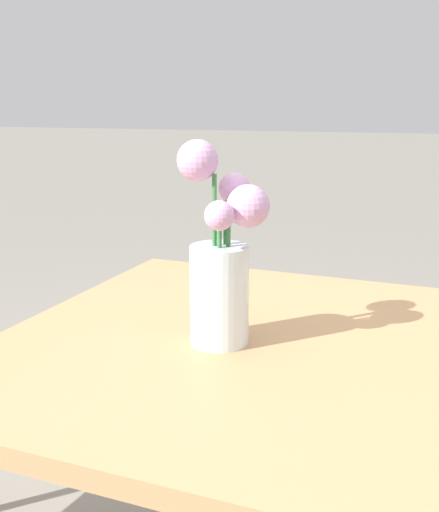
% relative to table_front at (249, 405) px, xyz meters
% --- Properties ---
extents(table_front, '(0.85, 0.88, 0.74)m').
position_rel_table_front_xyz_m(table_front, '(0.00, 0.00, 0.00)').
color(table_front, tan).
rests_on(table_front, ground_plane).
extents(flower_vase, '(0.14, 0.13, 0.32)m').
position_rel_table_front_xyz_m(flower_vase, '(-0.04, -0.02, 0.23)').
color(flower_vase, silver).
rests_on(flower_vase, table_front).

